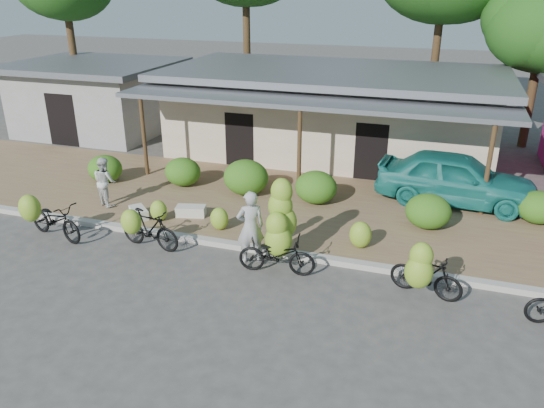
% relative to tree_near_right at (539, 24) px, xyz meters
% --- Properties ---
extents(ground, '(100.00, 100.00, 0.00)m').
position_rel_tree_near_right_xyz_m(ground, '(-7.31, -14.61, -4.94)').
color(ground, '#454240').
rests_on(ground, ground).
extents(sidewalk, '(60.00, 6.00, 0.12)m').
position_rel_tree_near_right_xyz_m(sidewalk, '(-7.31, -9.61, -4.88)').
color(sidewalk, olive).
rests_on(sidewalk, ground).
extents(curb, '(60.00, 0.25, 0.15)m').
position_rel_tree_near_right_xyz_m(curb, '(-7.31, -12.61, -4.87)').
color(curb, '#A8A399').
rests_on(curb, ground).
extents(shop_main, '(13.00, 8.50, 3.35)m').
position_rel_tree_near_right_xyz_m(shop_main, '(-7.31, -3.68, -3.22)').
color(shop_main, beige).
rests_on(shop_main, ground).
extents(shop_grey, '(7.00, 6.00, 3.15)m').
position_rel_tree_near_right_xyz_m(shop_grey, '(-18.31, -3.62, -3.32)').
color(shop_grey, gray).
rests_on(shop_grey, ground).
extents(tree_near_right, '(4.58, 4.41, 6.64)m').
position_rel_tree_near_right_xyz_m(tree_near_right, '(0.00, 0.00, 0.00)').
color(tree_near_right, '#4D371F').
rests_on(tree_near_right, ground).
extents(hedge_0, '(1.19, 1.07, 0.93)m').
position_rel_tree_near_right_xyz_m(hedge_0, '(-13.86, -9.63, -4.36)').
color(hedge_0, '#285914').
rests_on(hedge_0, sidewalk).
extents(hedge_1, '(1.22, 1.10, 0.95)m').
position_rel_tree_near_right_xyz_m(hedge_1, '(-11.17, -9.11, -4.35)').
color(hedge_1, '#285914').
rests_on(hedge_1, sidewalk).
extents(hedge_2, '(1.46, 1.31, 1.14)m').
position_rel_tree_near_right_xyz_m(hedge_2, '(-8.87, -9.20, -4.25)').
color(hedge_2, '#285914').
rests_on(hedge_2, sidewalk).
extents(hedge_3, '(1.30, 1.17, 1.02)m').
position_rel_tree_near_right_xyz_m(hedge_3, '(-6.57, -9.20, -4.31)').
color(hedge_3, '#285914').
rests_on(hedge_3, sidewalk).
extents(hedge_4, '(1.25, 1.13, 0.98)m').
position_rel_tree_near_right_xyz_m(hedge_4, '(-3.19, -9.98, -4.33)').
color(hedge_4, '#285914').
rests_on(hedge_4, sidewalk).
extents(hedge_5, '(1.19, 1.07, 0.93)m').
position_rel_tree_near_right_xyz_m(hedge_5, '(-0.23, -8.66, -4.36)').
color(hedge_5, '#285914').
rests_on(hedge_5, sidewalk).
extents(bike_far_left, '(2.11, 1.47, 1.47)m').
position_rel_tree_near_right_xyz_m(bike_far_left, '(-12.75, -13.63, -4.34)').
color(bike_far_left, black).
rests_on(bike_far_left, ground).
extents(bike_left, '(1.83, 1.24, 1.34)m').
position_rel_tree_near_right_xyz_m(bike_left, '(-10.01, -13.37, -4.34)').
color(bike_left, black).
rests_on(bike_left, ground).
extents(bike_center, '(1.91, 1.25, 2.22)m').
position_rel_tree_near_right_xyz_m(bike_center, '(-6.49, -13.24, -4.11)').
color(bike_center, black).
rests_on(bike_center, ground).
extents(bike_right, '(1.69, 1.30, 1.56)m').
position_rel_tree_near_right_xyz_m(bike_right, '(-3.08, -13.57, -4.28)').
color(bike_right, black).
rests_on(bike_right, ground).
extents(loose_banana_a, '(0.50, 0.42, 0.62)m').
position_rel_tree_near_right_xyz_m(loose_banana_a, '(-10.51, -11.92, -4.51)').
color(loose_banana_a, '#8FB72D').
rests_on(loose_banana_a, sidewalk).
extents(loose_banana_b, '(0.52, 0.44, 0.64)m').
position_rel_tree_near_right_xyz_m(loose_banana_b, '(-8.63, -11.92, -4.50)').
color(loose_banana_b, '#8FB72D').
rests_on(loose_banana_b, sidewalk).
extents(loose_banana_c, '(0.57, 0.49, 0.72)m').
position_rel_tree_near_right_xyz_m(loose_banana_c, '(-4.76, -11.77, -4.46)').
color(loose_banana_c, '#8FB72D').
rests_on(loose_banana_c, sidewalk).
extents(sack_near, '(0.92, 0.59, 0.30)m').
position_rel_tree_near_right_xyz_m(sack_near, '(-9.80, -11.33, -4.67)').
color(sack_near, beige).
rests_on(sack_near, sidewalk).
extents(sack_far, '(0.81, 0.79, 0.28)m').
position_rel_tree_near_right_xyz_m(sack_far, '(-11.19, -11.90, -4.68)').
color(sack_far, beige).
rests_on(sack_far, sidewalk).
extents(vendor, '(0.82, 0.74, 1.88)m').
position_rel_tree_near_right_xyz_m(vendor, '(-7.25, -13.13, -4.00)').
color(vendor, '#9A9A9A').
rests_on(vendor, ground).
extents(bystander, '(0.91, 0.84, 1.51)m').
position_rel_tree_near_right_xyz_m(bystander, '(-12.62, -11.37, -4.06)').
color(bystander, silver).
rests_on(bystander, sidewalk).
extents(teal_van, '(4.84, 2.26, 1.60)m').
position_rel_tree_near_right_xyz_m(teal_van, '(-2.52, -7.85, -4.02)').
color(teal_van, '#1A766E').
rests_on(teal_van, sidewalk).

